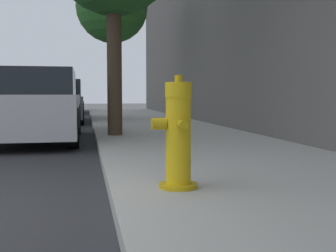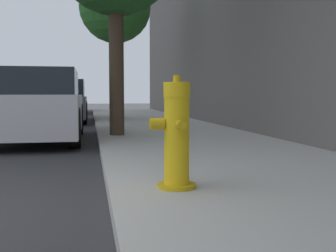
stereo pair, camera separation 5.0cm
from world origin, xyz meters
TOP-DOWN VIEW (x-y plane):
  - sidewalk_slab at (3.27, 0.00)m, footprint 3.13×40.00m
  - fire_hydrant at (2.27, 0.34)m, footprint 0.38×0.40m
  - parked_car_near at (0.56, 5.34)m, footprint 1.70×3.94m
  - parked_car_mid at (0.62, 11.16)m, footprint 1.71×4.38m
  - parked_car_far at (0.47, 17.93)m, footprint 1.89×4.46m
  - street_tree_far at (2.38, 10.30)m, footprint 2.22×2.22m

SIDE VIEW (x-z plane):
  - sidewalk_slab at x=3.27m, z-range 0.00..0.12m
  - fire_hydrant at x=2.27m, z-range 0.09..1.02m
  - parked_car_far at x=0.47m, z-range -0.01..1.32m
  - parked_car_mid at x=0.62m, z-range -0.02..1.35m
  - parked_car_near at x=0.56m, z-range -0.01..1.35m
  - street_tree_far at x=2.38m, z-range 1.25..5.85m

